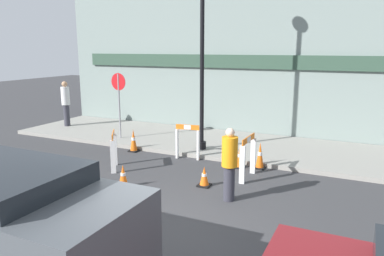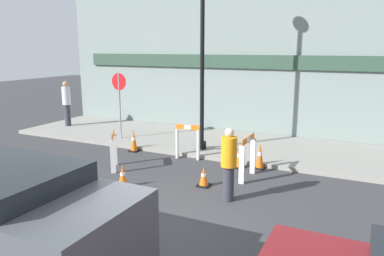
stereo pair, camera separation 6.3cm
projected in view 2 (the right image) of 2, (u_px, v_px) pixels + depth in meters
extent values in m
plane|color=#38383A|center=(155.00, 231.00, 6.92)|extent=(60.00, 60.00, 0.00)
cube|color=gray|center=(254.00, 147.00, 12.46)|extent=(18.00, 3.64, 0.13)
cube|color=gray|center=(272.00, 63.00, 13.57)|extent=(18.00, 0.12, 5.50)
cube|color=#2D4738|center=(271.00, 62.00, 13.46)|extent=(16.20, 0.10, 0.50)
cylinder|color=black|center=(202.00, 145.00, 12.01)|extent=(0.29, 0.29, 0.24)
cylinder|color=black|center=(202.00, 52.00, 11.39)|extent=(0.13, 0.13, 6.12)
cylinder|color=gray|center=(120.00, 106.00, 13.24)|extent=(0.06, 0.06, 2.29)
cylinder|color=red|center=(119.00, 82.00, 13.06)|extent=(0.60, 0.04, 0.60)
cube|color=white|center=(198.00, 145.00, 11.18)|extent=(0.08, 0.14, 0.91)
cube|color=white|center=(177.00, 143.00, 11.39)|extent=(0.08, 0.14, 0.91)
cube|color=orange|center=(188.00, 127.00, 11.17)|extent=(0.73, 0.12, 0.15)
cube|color=white|center=(188.00, 127.00, 11.17)|extent=(0.22, 0.06, 0.14)
cube|color=white|center=(115.00, 150.00, 10.70)|extent=(0.14, 0.12, 0.91)
cube|color=white|center=(113.00, 157.00, 10.00)|extent=(0.14, 0.12, 0.91)
cube|color=orange|center=(113.00, 135.00, 10.24)|extent=(0.45, 0.66, 0.15)
cube|color=white|center=(113.00, 135.00, 10.24)|extent=(0.15, 0.21, 0.14)
cube|color=white|center=(242.00, 165.00, 9.21)|extent=(0.13, 0.06, 0.97)
cube|color=white|center=(253.00, 156.00, 9.97)|extent=(0.13, 0.06, 0.97)
cube|color=orange|center=(248.00, 139.00, 9.47)|extent=(0.04, 0.94, 0.15)
cube|color=white|center=(248.00, 139.00, 9.47)|extent=(0.04, 0.28, 0.13)
cube|color=black|center=(259.00, 168.00, 10.47)|extent=(0.30, 0.30, 0.04)
cone|color=orange|center=(260.00, 155.00, 10.39)|extent=(0.23, 0.22, 0.71)
cylinder|color=white|center=(260.00, 154.00, 10.39)|extent=(0.13, 0.13, 0.10)
cube|color=black|center=(123.00, 186.00, 9.09)|extent=(0.30, 0.30, 0.04)
cone|color=orange|center=(123.00, 175.00, 9.03)|extent=(0.23, 0.23, 0.52)
cylinder|color=white|center=(123.00, 174.00, 9.03)|extent=(0.13, 0.13, 0.07)
cube|color=black|center=(204.00, 185.00, 9.14)|extent=(0.30, 0.30, 0.04)
cone|color=orange|center=(204.00, 176.00, 9.09)|extent=(0.22, 0.22, 0.45)
cylinder|color=white|center=(204.00, 175.00, 9.08)|extent=(0.13, 0.13, 0.06)
cube|color=black|center=(134.00, 151.00, 12.21)|extent=(0.30, 0.30, 0.04)
cone|color=orange|center=(134.00, 140.00, 12.13)|extent=(0.22, 0.22, 0.69)
cylinder|color=white|center=(134.00, 139.00, 12.12)|extent=(0.13, 0.13, 0.10)
cube|color=black|center=(239.00, 167.00, 10.54)|extent=(0.30, 0.30, 0.04)
cone|color=orange|center=(240.00, 156.00, 10.47)|extent=(0.22, 0.22, 0.58)
cylinder|color=white|center=(240.00, 155.00, 10.47)|extent=(0.13, 0.13, 0.08)
cylinder|color=#33333D|center=(228.00, 183.00, 8.22)|extent=(0.35, 0.35, 0.79)
cylinder|color=orange|center=(229.00, 152.00, 8.06)|extent=(0.49, 0.49, 0.66)
sphere|color=beige|center=(229.00, 133.00, 7.97)|extent=(0.27, 0.27, 0.19)
cylinder|color=#33333D|center=(68.00, 115.00, 15.50)|extent=(0.26, 0.26, 0.88)
cylinder|color=silver|center=(66.00, 96.00, 15.33)|extent=(0.36, 0.36, 0.74)
sphere|color=tan|center=(65.00, 84.00, 15.23)|extent=(0.24, 0.24, 0.23)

